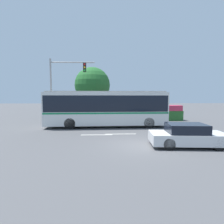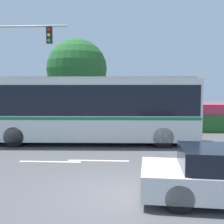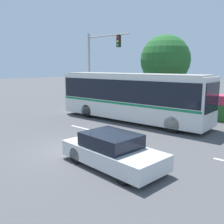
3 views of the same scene
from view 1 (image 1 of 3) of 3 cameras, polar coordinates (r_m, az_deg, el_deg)
ground_plane at (r=11.35m, az=9.25°, el=-10.10°), size 140.00×140.00×0.00m
city_bus at (r=17.64m, az=-1.76°, el=1.66°), size 11.58×2.96×3.42m
sedan_foreground at (r=11.67m, az=22.46°, el=-6.82°), size 4.47×2.24×1.33m
traffic_light_pole at (r=19.34m, az=-15.59°, el=8.90°), size 4.50×0.24×6.70m
flowering_hedge at (r=22.92m, az=10.96°, el=-0.30°), size 8.44×1.45×1.85m
street_tree_left at (r=25.54m, az=-6.15°, el=8.34°), size 4.84×4.84×6.93m
lane_stripe_near at (r=14.35m, az=2.69°, el=-6.87°), size 2.40×0.16×0.01m
lane_stripe_mid at (r=16.70m, az=29.52°, el=-5.84°), size 2.40×0.16×0.01m
lane_stripe_far at (r=14.06m, az=-4.83°, el=-7.12°), size 2.40×0.16×0.01m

